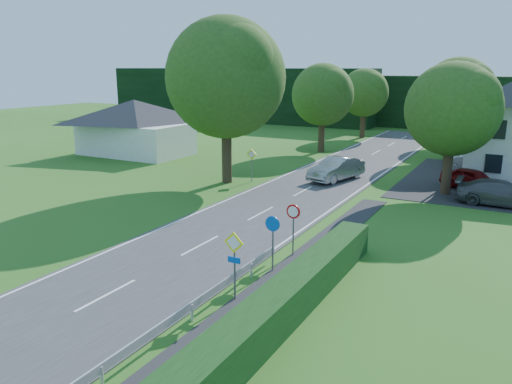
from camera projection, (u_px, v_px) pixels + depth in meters
The scene contains 25 objects.
road at pixel (276, 205), 30.20m from camera, with size 7.00×80.00×0.04m, color #373739.
parking_pad at pixel (507, 184), 35.67m from camera, with size 14.00×16.00×0.04m, color #252527.
line_edge_left at pixel (231, 198), 31.71m from camera, with size 0.12×80.00×0.01m, color white.
line_edge_right at pixel (327, 212), 28.68m from camera, with size 0.12×80.00×0.01m, color white.
line_centre at pixel (276, 205), 30.20m from camera, with size 0.12×80.00×0.01m, color white, non-canonical shape.
tree_main at pixel (226, 101), 34.99m from camera, with size 9.40×9.40×11.64m, color #284F17, non-canonical shape.
tree_left_far at pixel (322, 108), 48.51m from camera, with size 7.00×7.00×8.58m, color #284F17, non-canonical shape.
tree_right_far at pixel (456, 109), 44.56m from camera, with size 7.40×7.40×9.09m, color #284F17, non-canonical shape.
tree_left_back at pixel (364, 103), 58.54m from camera, with size 6.60×6.60×8.07m, color #284F17, non-canonical shape.
tree_right_back at pixel (456, 110), 52.01m from camera, with size 6.20×6.20×7.56m, color #284F17, non-canonical shape.
tree_right_mid at pixel (451, 129), 32.01m from camera, with size 7.00×7.00×8.58m, color #284F17, non-canonical shape.
treeline_left at pixel (236, 95), 78.01m from camera, with size 44.00×6.00×8.00m, color black.
treeline_right at pixel (489, 104), 64.76m from camera, with size 30.00×5.00×7.00m, color black.
bungalow_left at pixel (135, 126), 47.37m from camera, with size 11.00×6.50×5.20m.
streetlight at pixel (449, 123), 33.87m from camera, with size 2.03×0.18×8.00m.
sign_priority_right at pixel (234, 253), 17.54m from camera, with size 0.78×0.09×2.59m.
sign_roundabout at pixel (273, 233), 20.12m from camera, with size 0.64×0.08×2.37m.
sign_speed_limit at pixel (293, 218), 21.80m from camera, with size 0.64×0.11×2.37m.
sign_priority_left at pixel (252, 159), 36.12m from camera, with size 0.78×0.09×2.44m.
moving_car at pixel (336, 169), 36.73m from camera, with size 1.77×5.07×1.67m, color #9E9EA2.
motorcycle at pixel (333, 161), 41.70m from camera, with size 0.67×1.93×1.01m, color black.
parked_car_red at pixel (472, 179), 33.90m from camera, with size 1.71×4.26×1.45m, color maroon.
parked_car_silver_a at pixel (471, 163), 39.81m from camera, with size 1.39×3.98×1.31m, color #9E9FA3.
parked_car_grey at pixel (501, 193), 30.00m from camera, with size 2.11×5.19×1.51m, color #4B4C50.
parasol at pixel (474, 162), 38.27m from camera, with size 2.31×2.36×2.12m, color #B5200E.
Camera 1 is at (12.90, -6.11, 8.16)m, focal length 35.00 mm.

